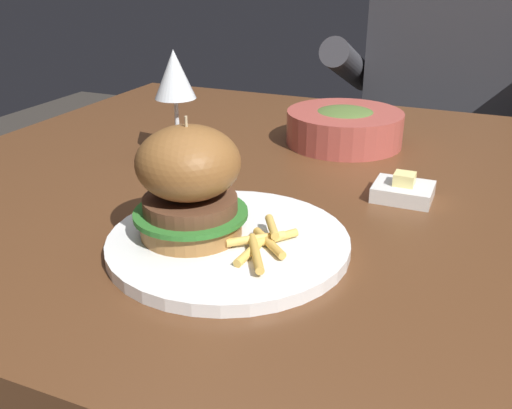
% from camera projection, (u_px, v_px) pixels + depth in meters
% --- Properties ---
extents(dining_table, '(1.30, 0.98, 0.74)m').
position_uv_depth(dining_table, '(357.00, 240.00, 0.82)').
color(dining_table, '#56331C').
rests_on(dining_table, ground).
extents(main_plate, '(0.27, 0.27, 0.01)m').
position_uv_depth(main_plate, '(229.00, 243.00, 0.63)').
color(main_plate, white).
rests_on(main_plate, dining_table).
extents(burger_sandwich, '(0.12, 0.12, 0.13)m').
position_uv_depth(burger_sandwich, '(189.00, 182.00, 0.61)').
color(burger_sandwich, '#9E6B38').
rests_on(burger_sandwich, main_plate).
extents(fries_pile, '(0.07, 0.11, 0.02)m').
position_uv_depth(fries_pile, '(262.00, 243.00, 0.59)').
color(fries_pile, '#E0B251').
rests_on(fries_pile, main_plate).
extents(wine_glass, '(0.07, 0.07, 0.17)m').
position_uv_depth(wine_glass, '(175.00, 80.00, 0.87)').
color(wine_glass, silver).
rests_on(wine_glass, dining_table).
extents(butter_dish, '(0.08, 0.06, 0.04)m').
position_uv_depth(butter_dish, '(403.00, 190.00, 0.75)').
color(butter_dish, white).
rests_on(butter_dish, dining_table).
extents(soup_bowl, '(0.20, 0.20, 0.06)m').
position_uv_depth(soup_bowl, '(344.00, 126.00, 0.96)').
color(soup_bowl, '#B24C42').
rests_on(soup_bowl, dining_table).
extents(diner_person, '(0.51, 0.36, 1.18)m').
position_uv_depth(diner_person, '(434.00, 151.00, 1.50)').
color(diner_person, '#282833').
rests_on(diner_person, ground).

